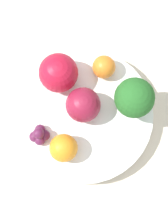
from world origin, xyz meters
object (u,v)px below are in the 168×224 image
object	(u,v)px
bowl	(84,115)
orange_front	(64,148)
orange_back	(104,67)
grape_cluster	(40,135)
broccoli	(134,97)
apple_red	(58,73)
apple_green	(82,105)

from	to	relation	value
bowl	orange_front	distance (m)	0.07
orange_back	grape_cluster	bearing A→B (deg)	127.09
orange_front	grape_cluster	world-z (taller)	orange_front
broccoli	orange_front	world-z (taller)	broccoli
apple_red	grape_cluster	bearing A→B (deg)	152.76
apple_green	orange_front	xyz separation A→B (m)	(-0.06, 0.04, -0.01)
apple_green	orange_front	size ratio (longest dim) A/B	1.25
orange_back	apple_green	bearing A→B (deg)	142.08
bowl	broccoli	distance (m)	0.10
orange_back	broccoli	bearing A→B (deg)	-152.74
apple_red	bowl	bearing A→B (deg)	-155.56
apple_red	apple_green	bearing A→B (deg)	-153.62
bowl	apple_red	size ratio (longest dim) A/B	3.59
broccoli	bowl	bearing A→B (deg)	91.64
apple_red	apple_green	world-z (taller)	apple_red
apple_green	orange_front	world-z (taller)	apple_green
bowl	apple_red	xyz separation A→B (m)	(0.06, 0.03, 0.04)
broccoli	grape_cluster	distance (m)	0.15
bowl	apple_red	bearing A→B (deg)	24.44
orange_front	grape_cluster	xyz separation A→B (m)	(0.03, 0.03, -0.01)
apple_green	apple_red	bearing A→B (deg)	26.38
orange_back	apple_red	bearing A→B (deg)	91.01
apple_red	apple_green	distance (m)	0.06
apple_red	grape_cluster	distance (m)	0.10
bowl	apple_red	world-z (taller)	apple_red
apple_red	grape_cluster	xyz separation A→B (m)	(-0.09, 0.04, -0.02)
orange_front	broccoli	bearing A→B (deg)	-65.15
apple_red	grape_cluster	size ratio (longest dim) A/B	1.89
apple_green	orange_back	bearing A→B (deg)	-37.92
apple_green	orange_front	bearing A→B (deg)	146.30
broccoli	grape_cluster	size ratio (longest dim) A/B	2.38
broccoli	grape_cluster	xyz separation A→B (m)	(-0.03, 0.15, -0.03)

